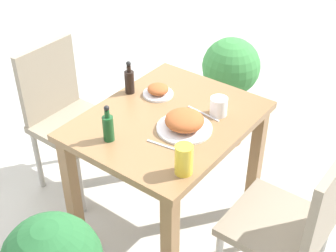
# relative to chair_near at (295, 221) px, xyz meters

# --- Properties ---
(ground_plane) EXTENTS (16.00, 16.00, 0.00)m
(ground_plane) POSITION_rel_chair_near_xyz_m (0.03, 0.71, -0.51)
(ground_plane) COLOR #B7B2A8
(dining_table) EXTENTS (0.89, 0.71, 0.75)m
(dining_table) POSITION_rel_chair_near_xyz_m (0.03, 0.71, 0.11)
(dining_table) COLOR olive
(dining_table) RESTS_ON ground_plane
(chair_near) EXTENTS (0.42, 0.42, 0.90)m
(chair_near) POSITION_rel_chair_near_xyz_m (0.00, 0.00, 0.00)
(chair_near) COLOR gray
(chair_near) RESTS_ON ground_plane
(chair_far) EXTENTS (0.42, 0.42, 0.90)m
(chair_far) POSITION_rel_chair_near_xyz_m (0.00, 1.44, 0.00)
(chair_far) COLOR gray
(chair_far) RESTS_ON ground_plane
(food_plate) EXTENTS (0.26, 0.26, 0.09)m
(food_plate) POSITION_rel_chair_near_xyz_m (-0.01, 0.59, 0.28)
(food_plate) COLOR white
(food_plate) RESTS_ON dining_table
(side_plate) EXTENTS (0.16, 0.16, 0.06)m
(side_plate) POSITION_rel_chair_near_xyz_m (0.16, 0.88, 0.27)
(side_plate) COLOR white
(side_plate) RESTS_ON dining_table
(drink_cup) EXTENTS (0.08, 0.08, 0.09)m
(drink_cup) POSITION_rel_chair_near_xyz_m (0.19, 0.53, 0.29)
(drink_cup) COLOR white
(drink_cup) RESTS_ON dining_table
(juice_glass) EXTENTS (0.08, 0.08, 0.13)m
(juice_glass) POSITION_rel_chair_near_xyz_m (-0.26, 0.42, 0.31)
(juice_glass) COLOR gold
(juice_glass) RESTS_ON dining_table
(sauce_bottle) EXTENTS (0.05, 0.05, 0.18)m
(sauce_bottle) POSITION_rel_chair_near_xyz_m (-0.28, 0.81, 0.31)
(sauce_bottle) COLOR #194C23
(sauce_bottle) RESTS_ON dining_table
(condiment_bottle) EXTENTS (0.05, 0.05, 0.18)m
(condiment_bottle) POSITION_rel_chair_near_xyz_m (0.09, 1.01, 0.31)
(condiment_bottle) COLOR black
(condiment_bottle) RESTS_ON dining_table
(fork_utensil) EXTENTS (0.03, 0.16, 0.00)m
(fork_utensil) POSITION_rel_chair_near_xyz_m (-0.17, 0.59, 0.24)
(fork_utensil) COLOR silver
(fork_utensil) RESTS_ON dining_table
(spoon_utensil) EXTENTS (0.03, 0.19, 0.00)m
(spoon_utensil) POSITION_rel_chair_near_xyz_m (0.15, 0.59, 0.24)
(spoon_utensil) COLOR silver
(spoon_utensil) RESTS_ON dining_table
(potted_plant_right) EXTENTS (0.38, 0.38, 0.77)m
(potted_plant_right) POSITION_rel_chair_near_xyz_m (0.94, 0.88, -0.02)
(potted_plant_right) COLOR brown
(potted_plant_right) RESTS_ON ground_plane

